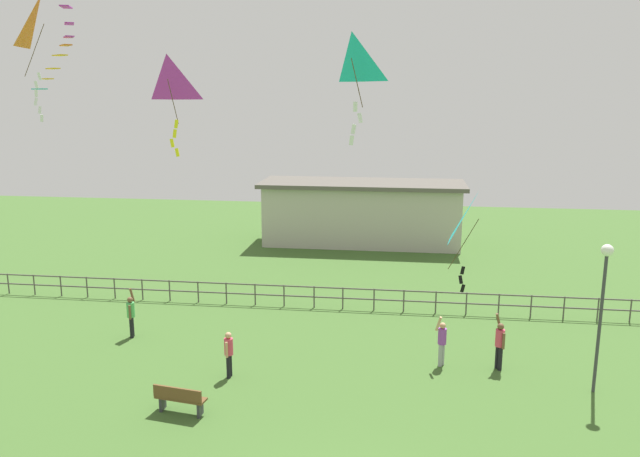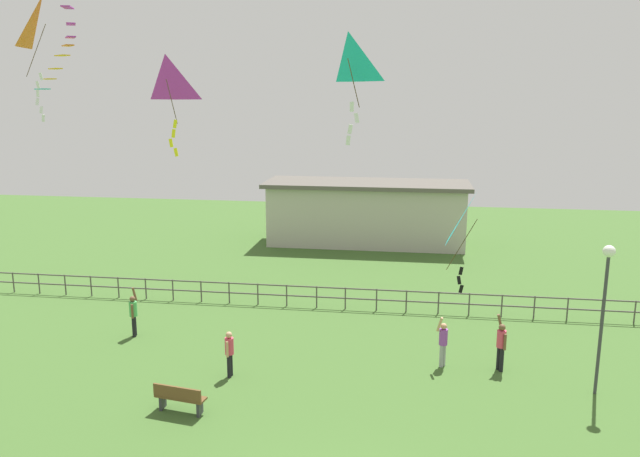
% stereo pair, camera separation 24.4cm
% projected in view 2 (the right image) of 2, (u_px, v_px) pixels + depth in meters
% --- Properties ---
extents(lamppost, '(0.36, 0.36, 4.64)m').
position_uv_depth(lamppost, '(605.00, 288.00, 18.09)').
color(lamppost, '#38383D').
rests_on(lamppost, ground_plane).
extents(park_bench, '(1.55, 0.65, 0.85)m').
position_uv_depth(park_bench, '(180.00, 398.00, 17.56)').
color(park_bench, brown).
rests_on(park_bench, ground_plane).
extents(person_0, '(0.33, 0.51, 1.88)m').
position_uv_depth(person_0, '(501.00, 343.00, 20.18)').
color(person_0, black).
rests_on(person_0, ground_plane).
extents(person_1, '(0.41, 0.43, 1.78)m').
position_uv_depth(person_1, '(443.00, 341.00, 20.50)').
color(person_1, '#99999E').
rests_on(person_1, ground_plane).
extents(person_2, '(0.28, 0.46, 1.53)m').
position_uv_depth(person_2, '(229.00, 351.00, 19.75)').
color(person_2, black).
rests_on(person_2, ground_plane).
extents(person_3, '(0.29, 0.50, 1.84)m').
position_uv_depth(person_3, '(133.00, 313.00, 23.08)').
color(person_3, black).
rests_on(person_3, ground_plane).
extents(kite_0, '(0.95, 0.81, 2.16)m').
position_uv_depth(kite_0, '(348.00, 62.00, 11.96)').
color(kite_0, '#19B2B2').
extents(kite_1, '(0.94, 0.77, 2.28)m').
position_uv_depth(kite_1, '(167.00, 82.00, 14.01)').
color(kite_1, '#B22DB2').
extents(kite_2, '(1.01, 0.95, 3.22)m').
position_uv_depth(kite_2, '(45.00, 29.00, 16.27)').
color(kite_2, orange).
extents(kite_3, '(1.03, 0.98, 2.42)m').
position_uv_depth(kite_3, '(476.00, 221.00, 14.01)').
color(kite_3, '#19B2B2').
extents(waterfront_railing, '(36.04, 0.06, 0.95)m').
position_uv_depth(waterfront_railing, '(372.00, 296.00, 25.92)').
color(waterfront_railing, '#4C4742').
rests_on(waterfront_railing, ground_plane).
extents(pavilion_building, '(12.21, 4.34, 3.79)m').
position_uv_depth(pavilion_building, '(366.00, 213.00, 37.42)').
color(pavilion_building, '#B7B2A3').
rests_on(pavilion_building, ground_plane).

